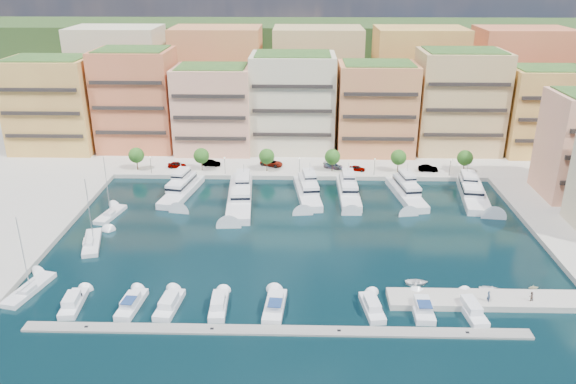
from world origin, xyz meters
name	(u,v)px	position (x,y,z in m)	size (l,w,h in m)	color
ground	(298,236)	(0.00, 0.00, 0.00)	(400.00, 400.00, 0.00)	black
north_quay	(300,141)	(0.00, 62.00, 0.00)	(220.00, 64.00, 2.00)	#9E998E
hillside	(301,103)	(0.00, 110.00, 0.00)	(240.00, 40.00, 58.00)	#243817
south_pontoon	(275,331)	(-3.00, -30.00, 0.00)	(72.00, 2.20, 0.35)	gray
finger_pier	(492,303)	(30.00, -22.00, 0.00)	(32.00, 5.00, 2.00)	#9E998E
apartment_0	(54,104)	(-66.00, 49.99, 13.31)	(22.00, 16.50, 24.80)	#E7B754
apartment_1	(137,100)	(-44.00, 51.99, 14.31)	(20.00, 16.50, 26.80)	#DA6E48
apartment_2	(214,109)	(-23.00, 49.99, 12.31)	(20.00, 15.50, 22.80)	tan
apartment_3	(293,102)	(-2.00, 51.99, 13.81)	(22.00, 16.50, 25.80)	beige
apartment_4	(376,108)	(20.00, 49.99, 12.81)	(20.00, 15.50, 23.80)	#CA6D4B
apartment_5	(458,101)	(42.00, 51.99, 14.31)	(22.00, 16.50, 26.80)	tan
apartment_6	(544,111)	(64.00, 49.99, 12.31)	(20.00, 15.50, 22.80)	#E7B754
backblock_0	(120,78)	(-55.00, 74.00, 16.00)	(26.00, 18.00, 30.00)	beige
backblock_1	(218,78)	(-25.00, 74.00, 16.00)	(26.00, 18.00, 30.00)	#CA6D4B
backblock_2	(317,79)	(5.00, 74.00, 16.00)	(26.00, 18.00, 30.00)	tan
backblock_3	(417,79)	(35.00, 74.00, 16.00)	(26.00, 18.00, 30.00)	#E7B754
backblock_4	(517,80)	(65.00, 74.00, 16.00)	(26.00, 18.00, 30.00)	#DA6E48
tree_0	(136,155)	(-40.00, 33.50, 4.74)	(3.80, 3.80, 5.65)	#473323
tree_1	(201,156)	(-24.00, 33.50, 4.74)	(3.80, 3.80, 5.65)	#473323
tree_2	(267,156)	(-8.00, 33.50, 4.74)	(3.80, 3.80, 5.65)	#473323
tree_3	(332,157)	(8.00, 33.50, 4.74)	(3.80, 3.80, 5.65)	#473323
tree_4	(399,157)	(24.00, 33.50, 4.74)	(3.80, 3.80, 5.65)	#473323
tree_5	(465,158)	(40.00, 33.50, 4.74)	(3.80, 3.80, 5.65)	#473323
lamppost_0	(151,162)	(-36.00, 31.20, 3.83)	(0.30, 0.30, 4.20)	black
lamppost_1	(225,163)	(-18.00, 31.20, 3.83)	(0.30, 0.30, 4.20)	black
lamppost_2	(299,163)	(0.00, 31.20, 3.83)	(0.30, 0.30, 4.20)	black
lamppost_3	(375,164)	(18.00, 31.20, 3.83)	(0.30, 0.30, 4.20)	black
lamppost_4	(450,165)	(36.00, 31.20, 3.83)	(0.30, 0.30, 4.20)	black
yacht_1	(182,189)	(-26.37, 20.60, 1.09)	(7.65, 18.76, 7.30)	silver
yacht_2	(240,194)	(-12.93, 17.58, 1.21)	(6.68, 25.21, 7.30)	silver
yacht_3	(307,190)	(1.87, 20.53, 1.21)	(6.56, 18.88, 7.30)	silver
yacht_4	(348,191)	(11.04, 20.60, 1.09)	(4.55, 18.31, 7.30)	silver
yacht_5	(406,191)	(23.84, 20.54, 1.21)	(6.94, 18.90, 7.30)	silver
yacht_6	(473,192)	(38.57, 20.13, 1.21)	(7.59, 19.86, 7.30)	silver
cruiser_0	(73,303)	(-33.92, -24.58, 0.55)	(3.10, 7.72, 2.55)	silver
cruiser_1	(131,304)	(-25.03, -24.60, 0.57)	(3.25, 8.10, 2.66)	silver
cruiser_2	(169,305)	(-19.28, -24.59, 0.55)	(3.50, 8.11, 2.55)	silver
cruiser_3	(219,306)	(-11.80, -24.59, 0.55)	(2.70, 7.87, 2.55)	silver
cruiser_4	(275,306)	(-3.34, -24.61, 0.57)	(3.49, 8.68, 2.66)	silver
cruiser_6	(372,308)	(11.26, -24.58, 0.55)	(3.44, 7.91, 2.55)	silver
cruiser_7	(422,308)	(18.69, -24.60, 0.57)	(2.99, 7.53, 2.66)	silver
cruiser_8	(470,309)	(25.85, -24.60, 0.55)	(3.41, 9.09, 2.55)	silver
sailboat_2	(110,215)	(-38.75, 8.06, 0.31)	(4.52, 9.37, 13.20)	silver
sailboat_1	(92,243)	(-38.18, -4.47, 0.30)	(5.47, 11.03, 13.20)	silver
sailboat_0	(29,290)	(-42.53, -20.69, 0.31)	(4.97, 10.61, 13.20)	silver
tender_0	(417,282)	(19.37, -16.87, 0.38)	(2.62, 3.67, 0.76)	silver
tender_1	(465,288)	(26.69, -18.42, 0.38)	(1.24, 1.44, 0.76)	beige
tender_2	(492,290)	(30.86, -19.00, 0.41)	(2.84, 3.98, 0.82)	white
tender_3	(534,287)	(37.68, -18.06, 0.44)	(1.45, 1.68, 0.89)	beige
car_0	(177,165)	(-30.57, 35.18, 1.76)	(1.80, 4.48, 1.53)	gray
car_1	(211,163)	(-22.18, 36.77, 1.74)	(1.57, 4.50, 1.48)	gray
car_2	(272,163)	(-7.04, 37.17, 1.80)	(2.64, 5.73, 1.59)	gray
car_3	(333,166)	(8.40, 35.68, 1.71)	(1.99, 4.89, 1.42)	gray
car_4	(357,168)	(14.20, 34.06, 1.66)	(1.57, 3.89, 1.33)	gray
car_5	(428,168)	(31.52, 34.16, 1.78)	(1.65, 4.73, 1.56)	gray
person_0	(489,296)	(28.83, -23.13, 1.90)	(0.66, 0.43, 1.81)	#2A3C55
person_1	(531,296)	(35.31, -22.76, 1.77)	(0.75, 0.59, 1.55)	brown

